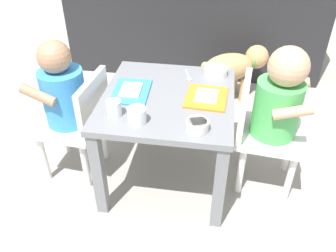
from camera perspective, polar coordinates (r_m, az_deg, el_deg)
The scene contains 12 objects.
ground_plane at distance 1.68m, azimuth -0.00°, elevation -7.65°, with size 7.00×7.00×0.00m, color #9E998E.
dining_table at distance 1.46m, azimuth -0.00°, elevation 2.35°, with size 0.53×0.57×0.42m.
seated_child_left at distance 1.53m, azimuth -16.10°, elevation 4.52°, with size 0.30×0.30×0.64m.
seated_child_right at distance 1.46m, azimuth 16.97°, elevation 3.34°, with size 0.31×0.31×0.65m.
dog at distance 2.16m, azimuth 10.76°, elevation 9.49°, with size 0.42×0.30×0.32m.
food_tray_left at distance 1.45m, azimuth -5.98°, elevation 5.66°, with size 0.16×0.21×0.02m.
food_tray_right at distance 1.41m, azimuth 6.24°, elevation 4.68°, with size 0.17×0.19×0.02m.
water_cup_left at distance 1.31m, azimuth -8.72°, elevation 2.73°, with size 0.06×0.06×0.06m.
water_cup_right at distance 1.26m, azimuth -5.05°, elevation 1.62°, with size 0.07×0.07×0.06m.
cereal_bowl_left_side at distance 1.59m, azimuth 7.76°, elevation 8.88°, with size 0.10×0.10×0.03m.
veggie_bowl_near at distance 1.22m, azimuth 4.77°, elevation 0.16°, with size 0.08×0.08×0.04m.
spoon_by_left_tray at distance 1.56m, azimuth 3.31°, elevation 8.03°, with size 0.04×0.10×0.01m.
Camera 1 is at (0.19, -1.20, 1.16)m, focal length 37.69 mm.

